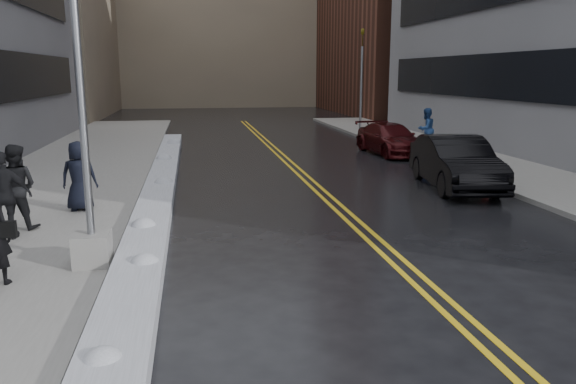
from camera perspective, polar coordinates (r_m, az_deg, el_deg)
name	(u,v)px	position (r m, az deg, el deg)	size (l,w,h in m)	color
ground	(286,303)	(9.25, -0.20, -11.17)	(160.00, 160.00, 0.00)	black
sidewalk_west	(55,188)	(19.23, -22.57, 0.39)	(5.50, 50.00, 0.15)	gray
sidewalk_east	(512,173)	(21.93, 21.81, 1.78)	(4.00, 50.00, 0.15)	gray
lane_line_left	(306,182)	(19.12, 1.81, 1.03)	(0.12, 50.00, 0.01)	gold
lane_line_right	(314,182)	(19.18, 2.69, 1.06)	(0.12, 50.00, 0.01)	gold
snow_ridge	(158,194)	(16.79, -13.05, -0.24)	(0.90, 30.00, 0.34)	silver
building_west_far	(18,8)	(54.52, -25.75, 16.51)	(14.00, 22.00, 18.00)	gray
building_far	(218,8)	(68.87, -7.15, 18.05)	(36.00, 16.00, 22.00)	gray
lamppost	(84,137)	(10.62, -20.02, 5.29)	(0.65, 0.65, 7.62)	gray
fire_hydrant	(488,161)	(21.35, 19.62, 2.98)	(0.26, 0.26, 0.73)	maroon
traffic_signal	(361,77)	(33.87, 7.46, 11.50)	(0.16, 0.20, 6.00)	gray
pedestrian_b	(16,187)	(14.08, -25.93, 0.46)	(0.94, 0.73, 1.94)	black
pedestrian_c	(79,176)	(15.35, -20.47, 1.53)	(0.88, 0.57, 1.81)	black
pedestrian_d	(4,196)	(13.31, -26.90, -0.33)	(1.11, 0.46, 1.90)	black
pedestrian_east	(426,129)	(26.75, 13.84, 6.23)	(0.93, 0.73, 1.92)	navy
car_black	(456,163)	(18.72, 16.66, 2.88)	(1.77, 5.07, 1.67)	black
car_maroon	(390,139)	(26.11, 10.36, 5.33)	(1.94, 4.78, 1.39)	#38090B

